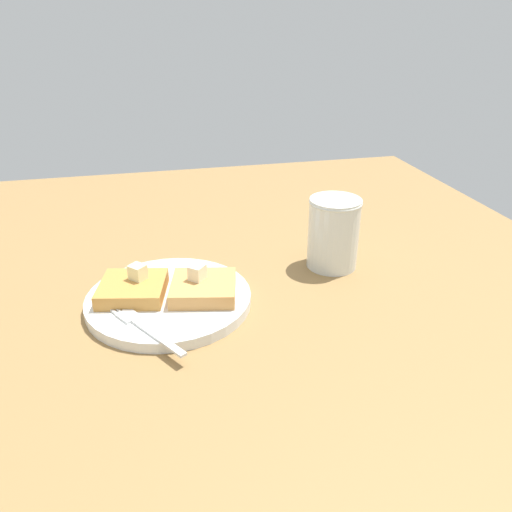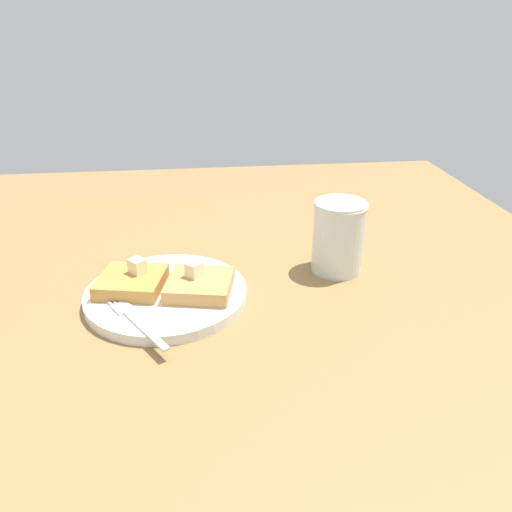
% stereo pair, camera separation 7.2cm
% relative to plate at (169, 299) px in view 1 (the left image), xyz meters
% --- Properties ---
extents(table_surface, '(1.25, 1.25, 0.02)m').
position_rel_plate_xyz_m(table_surface, '(-0.04, -0.02, -0.02)').
color(table_surface, olive).
rests_on(table_surface, ground).
extents(plate, '(0.22, 0.22, 0.01)m').
position_rel_plate_xyz_m(plate, '(0.00, 0.00, 0.00)').
color(plate, silver).
rests_on(plate, table_surface).
extents(toast_slice_left, '(0.10, 0.10, 0.02)m').
position_rel_plate_xyz_m(toast_slice_left, '(-0.05, 0.01, 0.02)').
color(toast_slice_left, tan).
rests_on(toast_slice_left, plate).
extents(toast_slice_middle, '(0.10, 0.10, 0.02)m').
position_rel_plate_xyz_m(toast_slice_middle, '(0.05, -0.01, 0.02)').
color(toast_slice_middle, '#BE823A').
rests_on(toast_slice_middle, plate).
extents(butter_pat_primary, '(0.03, 0.03, 0.02)m').
position_rel_plate_xyz_m(butter_pat_primary, '(-0.04, 0.00, 0.04)').
color(butter_pat_primary, '#F1E8C1').
rests_on(butter_pat_primary, toast_slice_left).
extents(butter_pat_secondary, '(0.03, 0.03, 0.02)m').
position_rel_plate_xyz_m(butter_pat_secondary, '(0.04, -0.01, 0.04)').
color(butter_pat_secondary, beige).
rests_on(butter_pat_secondary, toast_slice_middle).
extents(fork, '(0.10, 0.14, 0.00)m').
position_rel_plate_xyz_m(fork, '(0.04, 0.06, 0.01)').
color(fork, silver).
rests_on(fork, plate).
extents(syrup_jar, '(0.08, 0.08, 0.11)m').
position_rel_plate_xyz_m(syrup_jar, '(-0.26, -0.06, 0.04)').
color(syrup_jar, '#552A08').
rests_on(syrup_jar, table_surface).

